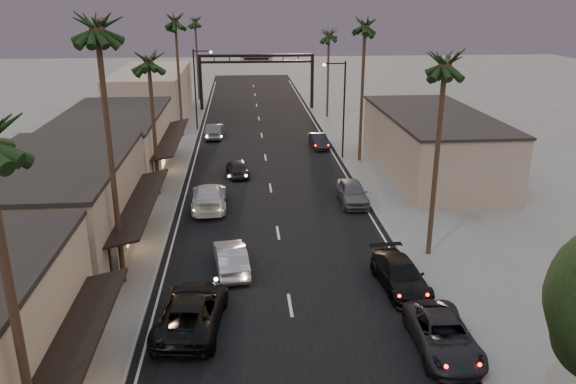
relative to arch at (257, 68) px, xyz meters
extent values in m
plane|color=slate|center=(0.00, -30.00, -5.53)|extent=(200.00, 200.00, 0.00)
cube|color=black|center=(0.00, -25.00, -5.53)|extent=(14.00, 120.00, 0.02)
cube|color=slate|center=(-9.50, -18.00, -5.47)|extent=(5.00, 92.00, 0.12)
cube|color=slate|center=(9.50, -18.00, -5.47)|extent=(5.00, 92.00, 0.12)
cube|color=#A59A84|center=(-13.00, -44.00, -2.78)|extent=(8.00, 14.00, 5.50)
cube|color=#C2AF94|center=(-13.00, -28.00, -3.03)|extent=(8.00, 16.00, 5.00)
cube|color=#A59A84|center=(-13.00, -5.00, -2.53)|extent=(8.00, 20.00, 6.00)
cube|color=#A59A84|center=(14.00, -30.00, -3.03)|extent=(8.00, 18.00, 5.00)
cube|color=black|center=(-7.40, 0.00, -2.03)|extent=(0.40, 0.40, 7.00)
cube|color=black|center=(7.40, 0.00, -2.03)|extent=(0.40, 0.40, 7.00)
cube|color=black|center=(0.00, 0.00, 1.57)|extent=(15.20, 0.35, 0.35)
cube|color=black|center=(0.00, 0.00, 0.77)|extent=(15.20, 0.30, 0.30)
cube|color=beige|center=(0.00, -0.02, 1.17)|extent=(4.20, 0.12, 1.00)
cylinder|color=black|center=(7.20, -25.00, -1.03)|extent=(0.16, 0.16, 9.00)
cylinder|color=black|center=(6.20, -25.00, 3.27)|extent=(2.00, 0.12, 0.12)
sphere|color=#FFD899|center=(5.30, -25.00, 3.17)|extent=(0.30, 0.30, 0.30)
cylinder|color=black|center=(-7.20, -12.00, -1.03)|extent=(0.16, 0.16, 9.00)
cylinder|color=black|center=(-6.20, -12.00, 3.27)|extent=(2.00, 0.12, 0.12)
sphere|color=#FFD899|center=(-5.30, -12.00, 3.17)|extent=(0.30, 0.30, 0.30)
cylinder|color=#38281C|center=(-8.60, -61.00, -0.03)|extent=(0.28, 0.28, 11.00)
cylinder|color=#38281C|center=(-8.60, -48.00, 0.97)|extent=(0.28, 0.28, 13.00)
sphere|color=black|center=(-8.60, -48.00, 8.07)|extent=(3.20, 3.20, 3.20)
cylinder|color=#38281C|center=(-8.60, -34.00, -0.53)|extent=(0.28, 0.28, 10.00)
sphere|color=black|center=(-8.60, -34.00, 5.07)|extent=(3.20, 3.20, 3.20)
cylinder|color=#38281C|center=(-8.60, -15.00, 0.47)|extent=(0.28, 0.28, 12.00)
sphere|color=black|center=(-8.60, -15.00, 7.07)|extent=(3.20, 3.20, 3.20)
cylinder|color=#38281C|center=(8.60, -46.00, -0.03)|extent=(0.28, 0.28, 11.00)
sphere|color=black|center=(8.60, -46.00, 6.07)|extent=(3.20, 3.20, 3.20)
cylinder|color=#38281C|center=(8.60, -26.00, 0.47)|extent=(0.28, 0.28, 12.00)
sphere|color=black|center=(8.60, -26.00, 7.07)|extent=(3.20, 3.20, 3.20)
cylinder|color=#38281C|center=(8.60, -6.00, -0.53)|extent=(0.28, 0.28, 10.00)
sphere|color=black|center=(8.60, -6.00, 5.07)|extent=(3.20, 3.20, 3.20)
cylinder|color=#38281C|center=(-8.30, 8.00, -0.03)|extent=(0.28, 0.28, 11.00)
sphere|color=black|center=(-8.30, 8.00, 6.07)|extent=(3.20, 3.20, 3.20)
imported|color=black|center=(-4.66, -52.50, -4.69)|extent=(3.46, 6.32, 1.68)
imported|color=gray|center=(-2.94, -47.00, -4.77)|extent=(2.18, 4.81, 1.53)
imported|color=#B7B7B7|center=(-4.62, -36.99, -4.67)|extent=(2.60, 6.03, 1.73)
imported|color=black|center=(-2.60, -29.46, -4.82)|extent=(2.19, 4.34, 1.42)
imported|color=#4A4A4F|center=(-5.03, -15.75, -4.75)|extent=(1.98, 4.86, 1.57)
imported|color=black|center=(6.20, -55.25, -4.80)|extent=(2.59, 5.37, 1.47)
imported|color=black|center=(5.86, -49.75, -4.78)|extent=(2.51, 5.35, 1.51)
imported|color=#55565B|center=(5.82, -36.91, -4.71)|extent=(1.96, 4.84, 1.65)
imported|color=black|center=(5.54, -20.81, -4.84)|extent=(1.71, 4.27, 1.38)
camera|label=1|loc=(-2.13, -75.19, 8.89)|focal=35.00mm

